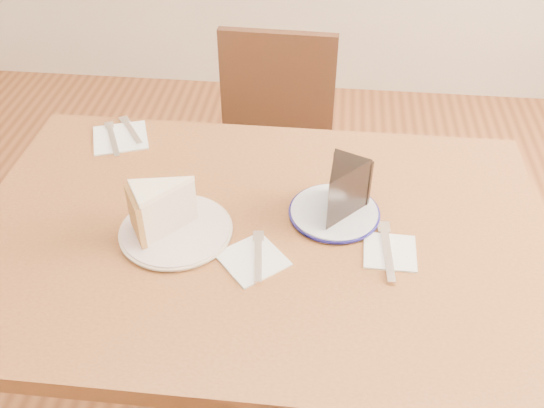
# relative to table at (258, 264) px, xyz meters

# --- Properties ---
(table) EXTENTS (1.20, 0.80, 0.75)m
(table) POSITION_rel_table_xyz_m (0.00, 0.00, 0.00)
(table) COLOR #552F17
(table) RESTS_ON ground
(chair_far) EXTENTS (0.44, 0.44, 0.85)m
(chair_far) POSITION_rel_table_xyz_m (-0.04, 0.62, -0.18)
(chair_far) COLOR black
(chair_far) RESTS_ON ground
(plate_cream) EXTENTS (0.22, 0.22, 0.01)m
(plate_cream) POSITION_rel_table_xyz_m (-0.16, -0.03, 0.10)
(plate_cream) COLOR silver
(plate_cream) RESTS_ON table
(plate_navy) EXTENTS (0.19, 0.19, 0.01)m
(plate_navy) POSITION_rel_table_xyz_m (0.16, 0.07, 0.10)
(plate_navy) COLOR silver
(plate_navy) RESTS_ON table
(carrot_cake) EXTENTS (0.15, 0.14, 0.10)m
(carrot_cake) POSITION_rel_table_xyz_m (-0.18, -0.02, 0.16)
(carrot_cake) COLOR beige
(carrot_cake) RESTS_ON plate_cream
(chocolate_cake) EXTENTS (0.12, 0.14, 0.11)m
(chocolate_cake) POSITION_rel_table_xyz_m (0.16, 0.06, 0.16)
(chocolate_cake) COLOR black
(chocolate_cake) RESTS_ON plate_navy
(napkin_cream) EXTENTS (0.16, 0.16, 0.00)m
(napkin_cream) POSITION_rel_table_xyz_m (0.00, -0.09, 0.10)
(napkin_cream) COLOR white
(napkin_cream) RESTS_ON table
(napkin_navy) EXTENTS (0.11, 0.11, 0.00)m
(napkin_navy) POSITION_rel_table_xyz_m (0.27, -0.04, 0.10)
(napkin_navy) COLOR white
(napkin_navy) RESTS_ON table
(napkin_spare) EXTENTS (0.17, 0.17, 0.00)m
(napkin_spare) POSITION_rel_table_xyz_m (-0.38, 0.30, 0.10)
(napkin_spare) COLOR white
(napkin_spare) RESTS_ON table
(fork_cream) EXTENTS (0.03, 0.14, 0.00)m
(fork_cream) POSITION_rel_table_xyz_m (0.01, -0.08, 0.10)
(fork_cream) COLOR silver
(fork_cream) RESTS_ON napkin_cream
(knife_navy) EXTENTS (0.03, 0.17, 0.00)m
(knife_navy) POSITION_rel_table_xyz_m (0.26, -0.04, 0.10)
(knife_navy) COLOR silver
(knife_navy) RESTS_ON napkin_navy
(fork_spare) EXTENTS (0.09, 0.12, 0.00)m
(fork_spare) POSITION_rel_table_xyz_m (-0.37, 0.33, 0.10)
(fork_spare) COLOR silver
(fork_spare) RESTS_ON napkin_spare
(knife_spare) EXTENTS (0.08, 0.15, 0.00)m
(knife_spare) POSITION_rel_table_xyz_m (-0.40, 0.29, 0.10)
(knife_spare) COLOR silver
(knife_spare) RESTS_ON napkin_spare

